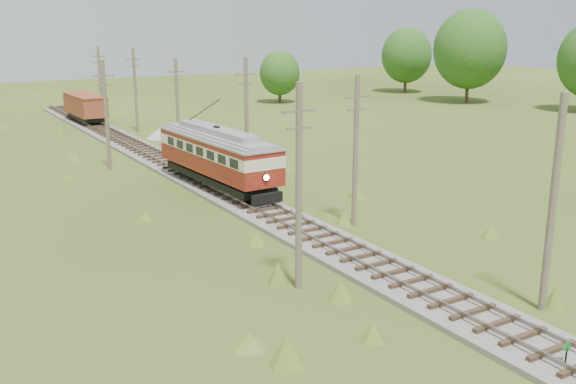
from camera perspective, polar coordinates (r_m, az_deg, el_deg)
railbed_main at (r=49.09m, az=-8.56°, el=1.50°), size 3.60×96.00×0.57m
switch_marker at (r=23.93m, az=23.51°, el=-12.96°), size 0.45×0.06×1.08m
streetcar at (r=44.32m, az=-6.31°, el=3.48°), size 3.57×12.96×5.88m
gondola at (r=78.11m, az=-17.57°, el=7.28°), size 3.09×8.76×2.88m
gravel_pile at (r=66.81m, az=-11.11°, el=5.16°), size 3.04×3.22×1.10m
utility_pole_r_1 at (r=27.03m, az=22.46°, el=-1.13°), size 0.30×0.30×8.80m
utility_pole_r_2 at (r=36.12m, az=6.03°, el=3.71°), size 1.60×0.30×8.60m
utility_pole_r_3 at (r=46.92m, az=-3.70°, el=6.53°), size 1.60×0.30×9.00m
utility_pole_r_4 at (r=58.64m, az=-9.80°, el=7.68°), size 1.60×0.30×8.40m
utility_pole_r_5 at (r=70.93m, az=-13.42°, el=8.88°), size 1.60×0.30×8.90m
utility_pole_r_6 at (r=83.32m, az=-16.35°, el=9.43°), size 1.60×0.30×8.70m
utility_pole_l_a at (r=27.08m, az=0.97°, el=0.53°), size 1.60×0.30×9.00m
utility_pole_l_b at (r=52.52m, az=-15.85°, el=6.66°), size 1.60×0.30×8.60m
tree_right_4 at (r=99.38m, az=15.86°, el=12.11°), size 10.50×10.50×13.53m
tree_right_5 at (r=112.35m, az=10.49°, el=11.86°), size 8.40×8.40×10.82m
tree_mid_b at (r=95.56m, az=-0.74°, el=10.52°), size 5.88×5.88×7.57m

